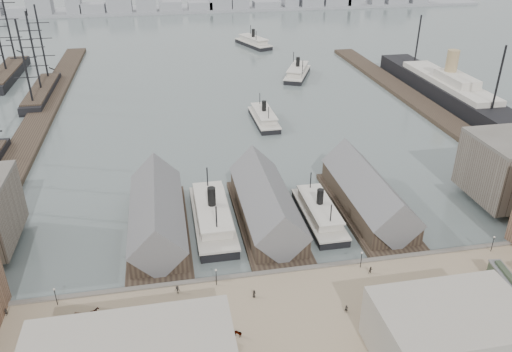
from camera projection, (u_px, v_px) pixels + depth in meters
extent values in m
plane|color=#4F5C5B|center=(282.00, 263.00, 108.01)|extent=(900.00, 900.00, 0.00)
cube|color=#8A775D|center=(308.00, 325.00, 90.11)|extent=(180.00, 30.00, 2.00)
cube|color=#59544C|center=(288.00, 274.00, 102.95)|extent=(180.00, 1.20, 2.30)
cube|color=#2D231C|center=(39.00, 119.00, 183.52)|extent=(10.00, 220.00, 1.60)
cube|color=#2D231C|center=(419.00, 103.00, 199.12)|extent=(10.00, 180.00, 1.60)
cube|color=#2D231C|center=(159.00, 233.00, 117.36)|extent=(14.00, 42.00, 1.20)
cube|color=#2D231C|center=(158.00, 219.00, 116.80)|extent=(12.00, 36.00, 5.00)
cube|color=#59595B|center=(157.00, 210.00, 115.60)|extent=(12.60, 37.00, 12.60)
cube|color=#2D231C|center=(267.00, 221.00, 121.69)|extent=(14.00, 42.00, 1.20)
cube|color=#2D231C|center=(266.00, 209.00, 121.13)|extent=(12.00, 36.00, 5.00)
cube|color=#59595B|center=(266.00, 199.00, 119.94)|extent=(12.60, 37.00, 12.60)
cube|color=#2D231C|center=(367.00, 211.00, 126.02)|extent=(14.00, 42.00, 1.20)
cube|color=#2D231C|center=(367.00, 199.00, 125.47)|extent=(12.00, 36.00, 5.00)
cube|color=#59595B|center=(368.00, 189.00, 124.27)|extent=(12.60, 37.00, 12.60)
cube|color=gray|center=(450.00, 334.00, 80.22)|extent=(24.00, 16.00, 10.00)
cylinder|color=black|center=(56.00, 297.00, 92.66)|extent=(0.16, 0.16, 3.60)
sphere|color=beige|center=(54.00, 289.00, 91.79)|extent=(0.44, 0.44, 0.44)
cylinder|color=black|center=(216.00, 278.00, 97.66)|extent=(0.16, 0.16, 3.60)
sphere|color=beige|center=(216.00, 270.00, 96.78)|extent=(0.44, 0.44, 0.44)
cylinder|color=black|center=(361.00, 260.00, 102.66)|extent=(0.16, 0.16, 3.60)
sphere|color=beige|center=(362.00, 253.00, 101.78)|extent=(0.44, 0.44, 0.44)
cylinder|color=black|center=(492.00, 244.00, 107.66)|extent=(0.16, 0.16, 3.60)
sphere|color=beige|center=(494.00, 237.00, 106.78)|extent=(0.44, 0.44, 0.44)
cube|color=gray|center=(184.00, 9.00, 404.04)|extent=(500.00, 40.00, 2.00)
cube|color=gray|center=(19.00, 12.00, 373.53)|extent=(14.71, 14.00, 7.23)
cube|color=gray|center=(40.00, 8.00, 374.74)|extent=(17.63, 14.00, 13.23)
cube|color=gray|center=(74.00, 6.00, 378.75)|extent=(10.74, 14.00, 13.58)
cube|color=gray|center=(93.00, 9.00, 382.15)|extent=(18.06, 14.00, 8.64)
cube|color=gray|center=(120.00, 5.00, 384.41)|extent=(18.55, 14.00, 13.29)
cube|color=gray|center=(146.00, 5.00, 387.96)|extent=(15.33, 14.00, 12.47)
cube|color=gray|center=(170.00, 7.00, 391.90)|extent=(17.56, 14.00, 8.72)
cube|color=gray|center=(200.00, 7.00, 396.02)|extent=(18.76, 14.00, 7.63)
cube|color=gray|center=(220.00, 4.00, 398.04)|extent=(17.61, 14.00, 10.35)
cube|color=gray|center=(240.00, 4.00, 400.75)|extent=(13.38, 14.00, 10.30)
cube|color=gray|center=(266.00, 5.00, 405.16)|extent=(20.73, 14.00, 6.75)
cube|color=gray|center=(311.00, 1.00, 410.43)|extent=(18.17, 14.00, 11.26)
cube|color=gray|center=(336.00, 0.00, 413.92)|extent=(21.81, 14.00, 11.83)
cube|color=gray|center=(375.00, 0.00, 420.03)|extent=(10.90, 14.00, 10.29)
cube|color=black|center=(213.00, 221.00, 121.14)|extent=(8.63, 30.20, 1.94)
cube|color=beige|center=(213.00, 216.00, 120.49)|extent=(9.06, 30.20, 0.54)
cube|color=beige|center=(212.00, 211.00, 119.80)|extent=(7.01, 21.57, 2.37)
cube|color=beige|center=(212.00, 206.00, 119.10)|extent=(7.55, 23.73, 0.43)
cylinder|color=black|center=(212.00, 197.00, 118.01)|extent=(1.94, 1.94, 4.85)
cylinder|color=black|center=(207.00, 179.00, 126.58)|extent=(0.32, 0.32, 6.47)
cylinder|color=black|center=(216.00, 219.00, 109.65)|extent=(0.32, 0.32, 6.47)
cube|color=black|center=(319.00, 217.00, 123.15)|extent=(7.23, 25.31, 1.63)
cube|color=beige|center=(319.00, 213.00, 122.61)|extent=(7.59, 25.31, 0.45)
cube|color=beige|center=(319.00, 208.00, 122.03)|extent=(5.87, 18.08, 1.99)
cube|color=beige|center=(320.00, 204.00, 121.45)|extent=(6.33, 19.88, 0.36)
cylinder|color=black|center=(320.00, 197.00, 120.53)|extent=(1.63, 1.63, 4.07)
cylinder|color=black|center=(311.00, 182.00, 127.71)|extent=(0.27, 0.27, 5.42)
cylinder|color=black|center=(331.00, 215.00, 113.52)|extent=(0.27, 0.27, 5.42)
cube|color=black|center=(264.00, 120.00, 181.90)|extent=(7.30, 24.51, 1.57)
cube|color=beige|center=(264.00, 118.00, 181.38)|extent=(7.65, 24.52, 0.44)
cube|color=beige|center=(264.00, 114.00, 180.82)|extent=(5.90, 17.52, 1.92)
cube|color=beige|center=(264.00, 111.00, 180.26)|extent=(6.36, 19.27, 0.35)
cylinder|color=black|center=(264.00, 106.00, 179.37)|extent=(1.57, 1.57, 3.93)
cylinder|color=black|center=(260.00, 100.00, 186.30)|extent=(0.26, 0.26, 5.23)
cylinder|color=black|center=(269.00, 114.00, 172.61)|extent=(0.26, 0.26, 5.23)
cube|color=black|center=(297.00, 75.00, 233.79)|extent=(18.81, 28.58, 1.79)
cube|color=beige|center=(297.00, 73.00, 233.20)|extent=(19.17, 28.75, 0.50)
cube|color=beige|center=(298.00, 70.00, 232.56)|extent=(14.14, 20.74, 2.18)
cube|color=beige|center=(298.00, 67.00, 231.92)|extent=(15.42, 22.75, 0.40)
cylinder|color=black|center=(298.00, 62.00, 230.92)|extent=(1.79, 1.79, 4.47)
cylinder|color=black|center=(293.00, 58.00, 238.80)|extent=(0.30, 0.30, 5.96)
cylinder|color=black|center=(303.00, 67.00, 223.22)|extent=(0.30, 0.30, 5.96)
cube|color=black|center=(253.00, 45.00, 290.30)|extent=(17.83, 30.07, 1.86)
cube|color=beige|center=(253.00, 42.00, 289.68)|extent=(18.22, 30.21, 0.52)
cube|color=beige|center=(253.00, 40.00, 289.01)|extent=(13.50, 21.76, 2.28)
cube|color=beige|center=(253.00, 37.00, 288.34)|extent=(14.70, 23.88, 0.41)
cylinder|color=black|center=(253.00, 33.00, 287.29)|extent=(1.86, 1.86, 4.66)
cylinder|color=black|center=(250.00, 30.00, 295.52)|extent=(0.31, 0.31, 6.21)
cylinder|color=black|center=(256.00, 37.00, 279.26)|extent=(0.31, 0.31, 6.21)
cube|color=black|center=(42.00, 93.00, 207.87)|extent=(8.39, 48.50, 3.36)
cube|color=#2D231C|center=(41.00, 88.00, 206.97)|extent=(7.93, 43.65, 0.56)
cylinder|color=black|center=(24.00, 63.00, 185.25)|extent=(0.75, 0.75, 31.71)
cylinder|color=black|center=(34.00, 52.00, 200.06)|extent=(0.75, 0.75, 31.71)
cylinder|color=black|center=(42.00, 43.00, 214.86)|extent=(0.75, 0.75, 31.71)
cube|color=black|center=(7.00, 74.00, 231.50)|extent=(9.64, 53.56, 3.86)
cube|color=#2D231C|center=(6.00, 70.00, 230.47)|extent=(9.10, 48.20, 0.64)
cylinder|color=black|center=(8.00, 24.00, 238.88)|extent=(0.86, 0.86, 36.42)
cube|color=black|center=(447.00, 92.00, 204.33)|extent=(13.82, 100.99, 6.38)
cube|color=beige|center=(448.00, 82.00, 202.37)|extent=(11.69, 58.47, 2.13)
cube|color=beige|center=(457.00, 79.00, 196.51)|extent=(8.50, 21.26, 3.19)
cylinder|color=tan|center=(452.00, 63.00, 198.94)|extent=(4.68, 4.68, 10.63)
cube|color=black|center=(503.00, 287.00, 97.39)|extent=(3.36, 9.08, 0.75)
cube|color=#2F3C2C|center=(505.00, 281.00, 96.66)|extent=(3.51, 9.55, 2.43)
cube|color=#59595B|center=(506.00, 275.00, 96.04)|extent=(3.75, 9.95, 0.28)
imported|color=black|center=(94.00, 312.00, 90.64)|extent=(1.82, 1.72, 1.60)
cube|color=#3F2D21|center=(80.00, 317.00, 89.38)|extent=(2.96, 2.33, 0.25)
cylinder|color=black|center=(81.00, 321.00, 89.02)|extent=(1.06, 0.47, 1.10)
cylinder|color=black|center=(79.00, 316.00, 90.07)|extent=(1.06, 0.47, 1.10)
imported|color=black|center=(238.00, 334.00, 85.95)|extent=(1.85, 1.60, 1.44)
cube|color=#3F2D21|center=(227.00, 341.00, 84.24)|extent=(2.99, 2.70, 0.25)
cylinder|color=black|center=(229.00, 345.00, 83.96)|extent=(0.95, 0.68, 1.10)
cylinder|color=black|center=(224.00, 340.00, 84.84)|extent=(0.95, 0.68, 1.10)
imported|color=black|center=(432.00, 298.00, 93.94)|extent=(1.58, 1.75, 1.54)
cube|color=#3F2D21|center=(421.00, 301.00, 93.02)|extent=(2.84, 1.97, 0.25)
cylinder|color=black|center=(423.00, 305.00, 92.61)|extent=(1.10, 0.29, 1.10)
cylinder|color=black|center=(419.00, 300.00, 93.76)|extent=(1.10, 0.29, 1.10)
imported|color=black|center=(6.00, 312.00, 90.68)|extent=(0.67, 0.70, 1.56)
imported|color=black|center=(177.00, 290.00, 95.95)|extent=(1.24, 0.99, 1.68)
imported|color=black|center=(254.00, 294.00, 95.00)|extent=(0.91, 0.94, 1.62)
imported|color=black|center=(346.00, 309.00, 91.29)|extent=(0.69, 0.59, 1.62)
imported|color=black|center=(371.00, 270.00, 101.32)|extent=(0.83, 0.66, 1.65)
imported|color=black|center=(447.00, 308.00, 91.60)|extent=(1.18, 1.20, 1.66)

